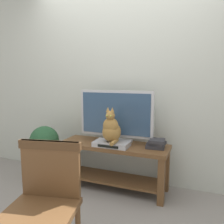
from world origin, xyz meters
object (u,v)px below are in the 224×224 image
object	(u,v)px
wooden_chair	(44,198)
book_stack	(156,144)
tv_stand	(114,158)
tv	(116,116)
media_box	(112,144)
cat	(111,129)
potted_plant	(45,149)

from	to	relation	value
wooden_chair	book_stack	distance (m)	1.42
tv_stand	wooden_chair	xyz separation A→B (m)	(-0.00, -1.30, 0.15)
tv_stand	tv	xyz separation A→B (m)	(0.00, 0.08, 0.51)
media_box	tv_stand	bearing A→B (deg)	98.09
tv	book_stack	world-z (taller)	tv
tv_stand	book_stack	bearing A→B (deg)	3.34
cat	media_box	bearing A→B (deg)	95.72
tv_stand	tv	distance (m)	0.51
tv_stand	wooden_chair	bearing A→B (deg)	-90.19
potted_plant	media_box	bearing A→B (deg)	2.26
cat	book_stack	xyz separation A→B (m)	(0.49, 0.14, -0.16)
wooden_chair	cat	bearing A→B (deg)	89.07
book_stack	tv	bearing A→B (deg)	174.75
tv	media_box	world-z (taller)	tv
tv_stand	wooden_chair	size ratio (longest dim) A/B	1.45
media_box	cat	size ratio (longest dim) A/B	1.01
wooden_chair	potted_plant	bearing A→B (deg)	127.54
tv	media_box	size ratio (longest dim) A/B	2.24
cat	potted_plant	distance (m)	0.97
book_stack	wooden_chair	bearing A→B (deg)	-110.88
potted_plant	cat	bearing A→B (deg)	1.48
tv_stand	potted_plant	world-z (taller)	potted_plant
book_stack	media_box	bearing A→B (deg)	-165.60
potted_plant	tv	bearing A→B (deg)	12.99
tv_stand	book_stack	distance (m)	0.55
tv	book_stack	bearing A→B (deg)	-5.25
tv_stand	book_stack	xyz separation A→B (m)	(0.50, 0.03, 0.23)
tv	cat	distance (m)	0.22
media_box	cat	world-z (taller)	cat
media_box	cat	distance (m)	0.18
wooden_chair	potted_plant	size ratio (longest dim) A/B	1.23
book_stack	potted_plant	bearing A→B (deg)	-173.43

